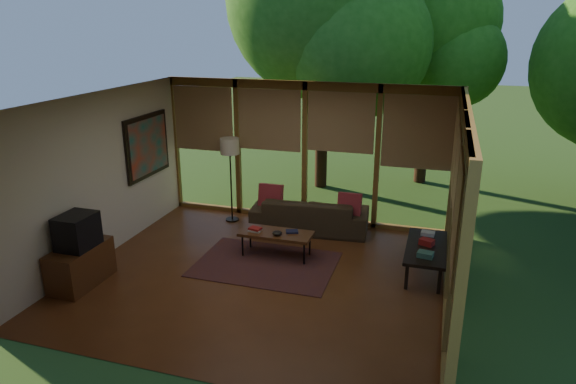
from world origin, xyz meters
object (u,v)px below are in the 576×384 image
(media_cabinet, at_px, (81,265))
(side_console, at_px, (426,249))
(floor_lamp, at_px, (230,151))
(coffee_table, at_px, (276,234))
(television, at_px, (77,231))
(sofa, at_px, (310,214))

(media_cabinet, distance_m, side_console, 5.21)
(media_cabinet, bearing_deg, side_console, 20.84)
(floor_lamp, height_order, coffee_table, floor_lamp)
(coffee_table, bearing_deg, television, -144.34)
(media_cabinet, relative_size, side_console, 0.71)
(media_cabinet, height_order, floor_lamp, floor_lamp)
(sofa, relative_size, television, 3.90)
(television, relative_size, floor_lamp, 0.33)
(coffee_table, xyz_separation_m, side_console, (2.40, 0.10, 0.02))
(media_cabinet, distance_m, coffee_table, 3.03)
(media_cabinet, distance_m, floor_lamp, 3.43)
(media_cabinet, relative_size, coffee_table, 0.83)
(floor_lamp, bearing_deg, television, -109.96)
(sofa, distance_m, side_console, 2.45)
(sofa, bearing_deg, television, 43.08)
(floor_lamp, bearing_deg, side_console, -17.71)
(floor_lamp, xyz_separation_m, coffee_table, (1.34, -1.29, -1.01))
(media_cabinet, xyz_separation_m, floor_lamp, (1.13, 3.05, 1.11))
(television, xyz_separation_m, side_console, (4.85, 1.85, -0.44))
(sofa, distance_m, media_cabinet, 4.06)
(television, relative_size, side_console, 0.39)
(television, bearing_deg, side_console, 20.92)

